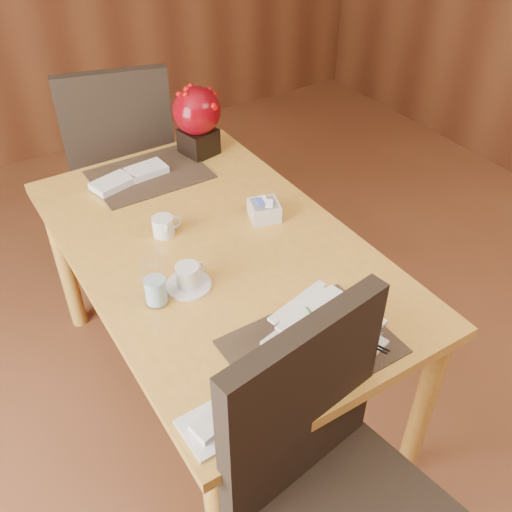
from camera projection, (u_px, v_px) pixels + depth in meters
ground at (307, 499)px, 2.03m from camera, size 6.00×6.00×0.00m
dining_table at (217, 267)px, 2.01m from camera, size 0.90×1.50×0.75m
placemat_near at (311, 347)px, 1.59m from camera, size 0.45×0.33×0.01m
placemat_far at (149, 174)px, 2.31m from camera, size 0.45×0.33×0.01m
soup_setting at (326, 333)px, 1.56m from camera, size 0.31×0.31×0.10m
coffee_cup at (188, 278)px, 1.76m from camera, size 0.14×0.14×0.08m
water_glass at (154, 281)px, 1.68m from camera, size 0.09×0.09×0.17m
creamer_jug at (163, 226)px, 1.98m from camera, size 0.10×0.10×0.07m
sugar_caddy at (264, 210)px, 2.06m from camera, size 0.13×0.13×0.06m
berry_decor at (197, 117)px, 2.35m from camera, size 0.20×0.20×0.29m
napkins_far at (132, 176)px, 2.27m from camera, size 0.32×0.16×0.03m
bread_plate at (211, 428)px, 1.38m from camera, size 0.14×0.14×0.01m
near_chair at (334, 488)px, 1.42m from camera, size 0.57×0.57×1.07m
far_chair at (122, 157)px, 2.73m from camera, size 0.61×0.61×1.07m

